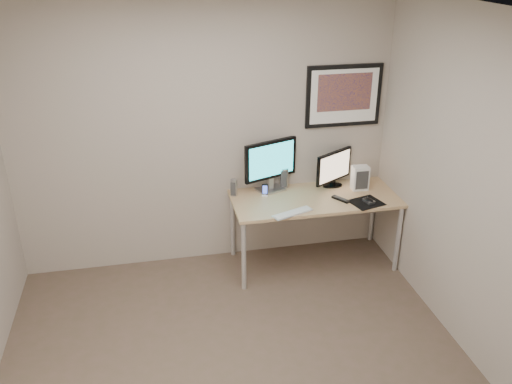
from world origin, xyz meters
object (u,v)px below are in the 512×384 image
(desk, at_px, (315,203))
(keyboard, at_px, (293,213))
(monitor_large, at_px, (271,163))
(speaker_right, at_px, (284,178))
(monitor_tv, at_px, (334,168))
(fan_unit, at_px, (360,178))
(framed_art, at_px, (344,96))
(phone_dock, at_px, (265,190))
(speaker_left, at_px, (234,187))

(desk, bearing_deg, keyboard, -136.43)
(monitor_large, bearing_deg, speaker_right, -1.33)
(monitor_tv, bearing_deg, speaker_right, 139.18)
(monitor_tv, height_order, keyboard, monitor_tv)
(speaker_right, bearing_deg, fan_unit, 3.27)
(framed_art, distance_m, monitor_large, 0.96)
(desk, bearing_deg, monitor_large, 147.24)
(desk, height_order, phone_dock, phone_dock)
(monitor_tv, height_order, speaker_right, monitor_tv)
(speaker_right, bearing_deg, monitor_tv, 8.48)
(monitor_tv, relative_size, fan_unit, 1.76)
(desk, distance_m, speaker_left, 0.80)
(speaker_left, bearing_deg, monitor_tv, 22.02)
(monitor_tv, xyz_separation_m, phone_dock, (-0.72, -0.08, -0.14))
(framed_art, bearing_deg, keyboard, -136.49)
(desk, height_order, keyboard, keyboard)
(framed_art, bearing_deg, speaker_right, -176.84)
(desk, xyz_separation_m, framed_art, (0.35, 0.33, 0.96))
(monitor_tv, bearing_deg, framed_art, 20.56)
(phone_dock, bearing_deg, keyboard, -54.70)
(desk, relative_size, framed_art, 2.13)
(speaker_left, bearing_deg, monitor_large, 28.29)
(desk, xyz_separation_m, speaker_left, (-0.76, 0.21, 0.15))
(monitor_tv, bearing_deg, keyboard, -168.21)
(desk, bearing_deg, phone_dock, 164.23)
(speaker_right, height_order, fan_unit, fan_unit)
(monitor_tv, relative_size, speaker_right, 2.11)
(framed_art, relative_size, fan_unit, 3.12)
(framed_art, xyz_separation_m, fan_unit, (0.14, -0.24, -0.77))
(monitor_large, bearing_deg, fan_unit, -30.00)
(speaker_right, xyz_separation_m, keyboard, (-0.07, -0.59, -0.09))
(fan_unit, bearing_deg, desk, -167.39)
(monitor_tv, bearing_deg, speaker_left, 150.02)
(speaker_left, height_order, phone_dock, speaker_left)
(keyboard, height_order, fan_unit, fan_unit)
(speaker_right, bearing_deg, monitor_large, -142.13)
(desk, relative_size, speaker_right, 7.95)
(speaker_left, height_order, fan_unit, fan_unit)
(phone_dock, distance_m, fan_unit, 0.96)
(monitor_large, relative_size, fan_unit, 2.26)
(speaker_left, bearing_deg, fan_unit, 16.76)
(desk, xyz_separation_m, speaker_right, (-0.23, 0.30, 0.17))
(framed_art, relative_size, phone_dock, 6.12)
(framed_art, bearing_deg, speaker_left, -173.50)
(keyboard, bearing_deg, monitor_large, 78.24)
(framed_art, bearing_deg, fan_unit, -59.79)
(monitor_large, bearing_deg, phone_dock, -144.85)
(desk, bearing_deg, framed_art, 43.46)
(phone_dock, height_order, fan_unit, fan_unit)
(monitor_large, height_order, fan_unit, monitor_large)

